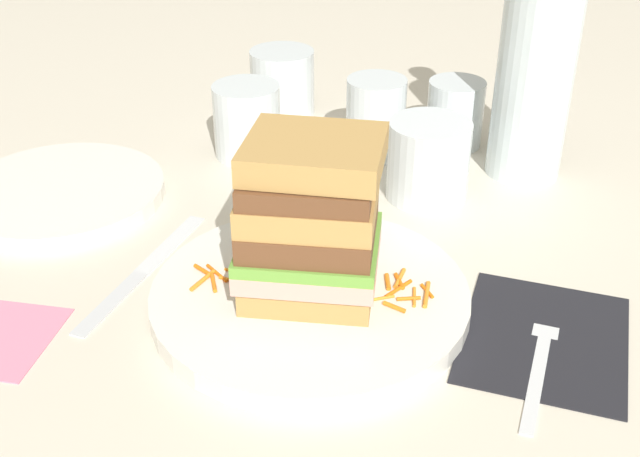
% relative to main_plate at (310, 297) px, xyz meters
% --- Properties ---
extents(ground_plane, '(3.00, 3.00, 0.00)m').
position_rel_main_plate_xyz_m(ground_plane, '(-0.01, -0.01, -0.01)').
color(ground_plane, beige).
extents(main_plate, '(0.26, 0.26, 0.02)m').
position_rel_main_plate_xyz_m(main_plate, '(0.00, 0.00, 0.00)').
color(main_plate, white).
rests_on(main_plate, ground_plane).
extents(sandwich, '(0.12, 0.11, 0.13)m').
position_rel_main_plate_xyz_m(sandwich, '(0.00, 0.00, 0.07)').
color(sandwich, tan).
rests_on(sandwich, main_plate).
extents(carrot_shred_0, '(0.02, 0.01, 0.00)m').
position_rel_main_plate_xyz_m(carrot_shred_0, '(-0.07, -0.01, 0.01)').
color(carrot_shred_0, orange).
rests_on(carrot_shred_0, main_plate).
extents(carrot_shred_1, '(0.03, 0.01, 0.00)m').
position_rel_main_plate_xyz_m(carrot_shred_1, '(-0.06, 0.00, 0.01)').
color(carrot_shred_1, orange).
rests_on(carrot_shred_1, main_plate).
extents(carrot_shred_2, '(0.02, 0.01, 0.00)m').
position_rel_main_plate_xyz_m(carrot_shred_2, '(-0.09, -0.00, 0.01)').
color(carrot_shred_2, orange).
rests_on(carrot_shred_2, main_plate).
extents(carrot_shred_3, '(0.02, 0.02, 0.00)m').
position_rel_main_plate_xyz_m(carrot_shred_3, '(-0.08, -0.02, 0.01)').
color(carrot_shred_3, orange).
rests_on(carrot_shred_3, main_plate).
extents(carrot_shred_4, '(0.03, 0.02, 0.00)m').
position_rel_main_plate_xyz_m(carrot_shred_4, '(-0.08, -0.00, 0.01)').
color(carrot_shred_4, orange).
rests_on(carrot_shred_4, main_plate).
extents(carrot_shred_5, '(0.02, 0.02, 0.00)m').
position_rel_main_plate_xyz_m(carrot_shred_5, '(-0.05, -0.00, 0.01)').
color(carrot_shred_5, orange).
rests_on(carrot_shred_5, main_plate).
extents(carrot_shred_6, '(0.01, 0.03, 0.00)m').
position_rel_main_plate_xyz_m(carrot_shred_6, '(-0.09, -0.02, 0.01)').
color(carrot_shred_6, orange).
rests_on(carrot_shred_6, main_plate).
extents(carrot_shred_7, '(0.02, 0.01, 0.00)m').
position_rel_main_plate_xyz_m(carrot_shred_7, '(0.07, -0.01, 0.01)').
color(carrot_shred_7, orange).
rests_on(carrot_shred_7, main_plate).
extents(carrot_shred_8, '(0.01, 0.02, 0.00)m').
position_rel_main_plate_xyz_m(carrot_shred_8, '(0.07, 0.03, 0.01)').
color(carrot_shred_8, orange).
rests_on(carrot_shred_8, main_plate).
extents(carrot_shred_9, '(0.01, 0.02, 0.00)m').
position_rel_main_plate_xyz_m(carrot_shred_9, '(0.09, 0.02, 0.01)').
color(carrot_shred_9, orange).
rests_on(carrot_shred_9, main_plate).
extents(carrot_shred_10, '(0.02, 0.01, 0.00)m').
position_rel_main_plate_xyz_m(carrot_shred_10, '(0.08, 0.01, 0.01)').
color(carrot_shred_10, orange).
rests_on(carrot_shred_10, main_plate).
extents(carrot_shred_11, '(0.02, 0.01, 0.00)m').
position_rel_main_plate_xyz_m(carrot_shred_11, '(0.06, 0.00, 0.01)').
color(carrot_shred_11, orange).
rests_on(carrot_shred_11, main_plate).
extents(carrot_shred_12, '(0.01, 0.02, 0.00)m').
position_rel_main_plate_xyz_m(carrot_shred_12, '(0.06, 0.02, 0.01)').
color(carrot_shred_12, orange).
rests_on(carrot_shred_12, main_plate).
extents(carrot_shred_13, '(0.01, 0.03, 0.00)m').
position_rel_main_plate_xyz_m(carrot_shred_13, '(0.08, 0.01, 0.01)').
color(carrot_shred_13, orange).
rests_on(carrot_shred_13, main_plate).
extents(carrot_shred_14, '(0.02, 0.03, 0.00)m').
position_rel_main_plate_xyz_m(carrot_shred_14, '(0.07, 0.02, 0.01)').
color(carrot_shred_14, orange).
rests_on(carrot_shred_14, main_plate).
extents(carrot_shred_15, '(0.01, 0.03, 0.00)m').
position_rel_main_plate_xyz_m(carrot_shred_15, '(0.07, 0.03, 0.01)').
color(carrot_shred_15, orange).
rests_on(carrot_shred_15, main_plate).
extents(carrot_shred_16, '(0.01, 0.03, 0.00)m').
position_rel_main_plate_xyz_m(carrot_shred_16, '(0.09, 0.02, 0.01)').
color(carrot_shred_16, orange).
rests_on(carrot_shred_16, main_plate).
extents(napkin_dark, '(0.13, 0.16, 0.00)m').
position_rel_main_plate_xyz_m(napkin_dark, '(0.19, 0.01, -0.01)').
color(napkin_dark, black).
rests_on(napkin_dark, ground_plane).
extents(fork, '(0.03, 0.17, 0.00)m').
position_rel_main_plate_xyz_m(fork, '(0.19, -0.01, -0.00)').
color(fork, silver).
rests_on(fork, napkin_dark).
extents(knife, '(0.03, 0.20, 0.00)m').
position_rel_main_plate_xyz_m(knife, '(-0.16, 0.00, -0.01)').
color(knife, silver).
rests_on(knife, ground_plane).
extents(juice_glass, '(0.08, 0.08, 0.08)m').
position_rel_main_plate_xyz_m(juice_glass, '(0.06, 0.22, 0.03)').
color(juice_glass, white).
rests_on(juice_glass, ground_plane).
extents(water_bottle, '(0.08, 0.08, 0.28)m').
position_rel_main_plate_xyz_m(water_bottle, '(0.15, 0.30, 0.12)').
color(water_bottle, silver).
rests_on(water_bottle, ground_plane).
extents(empty_tumbler_0, '(0.07, 0.07, 0.09)m').
position_rel_main_plate_xyz_m(empty_tumbler_0, '(-0.01, 0.30, 0.04)').
color(empty_tumbler_0, silver).
rests_on(empty_tumbler_0, ground_plane).
extents(empty_tumbler_1, '(0.06, 0.06, 0.08)m').
position_rel_main_plate_xyz_m(empty_tumbler_1, '(0.07, 0.35, 0.03)').
color(empty_tumbler_1, silver).
rests_on(empty_tumbler_1, ground_plane).
extents(empty_tumbler_2, '(0.08, 0.08, 0.08)m').
position_rel_main_plate_xyz_m(empty_tumbler_2, '(-0.15, 0.39, 0.03)').
color(empty_tumbler_2, silver).
rests_on(empty_tumbler_2, ground_plane).
extents(empty_tumbler_3, '(0.07, 0.07, 0.08)m').
position_rel_main_plate_xyz_m(empty_tumbler_3, '(-0.15, 0.26, 0.03)').
color(empty_tumbler_3, silver).
rests_on(empty_tumbler_3, ground_plane).
extents(side_plate, '(0.21, 0.21, 0.02)m').
position_rel_main_plate_xyz_m(side_plate, '(-0.30, 0.11, -0.00)').
color(side_plate, white).
rests_on(side_plate, ground_plane).
extents(napkin_pink, '(0.08, 0.10, 0.00)m').
position_rel_main_plate_xyz_m(napkin_pink, '(-0.22, -0.11, -0.01)').
color(napkin_pink, pink).
rests_on(napkin_pink, ground_plane).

